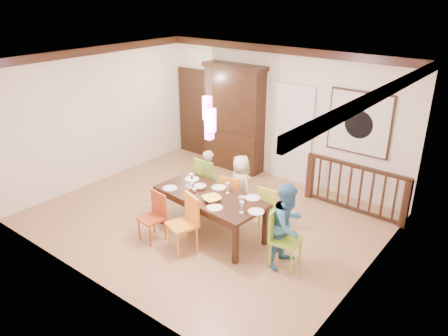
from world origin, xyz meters
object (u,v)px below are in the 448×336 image
Objects in this scene: chair_far_left at (212,179)px; person_far_left at (209,178)px; person_far_mid at (241,186)px; dining_table at (210,200)px; person_end_right at (288,225)px; china_hutch at (234,118)px; chair_end_right at (286,235)px; balustrade at (355,187)px.

person_far_left is (-0.07, 0.01, -0.01)m from chair_far_left.
person_far_left is at bearing 29.60° from person_far_mid.
dining_table is 0.87m from person_far_mid.
dining_table is at bearing 96.46° from person_end_right.
china_hutch is at bearing 124.45° from dining_table.
person_far_mid is 0.88× the size of person_end_right.
person_far_mid reaches higher than person_far_left.
chair_end_right is at bearing 4.08° from dining_table.
person_far_mid is at bearing 94.64° from dining_table.
person_far_mid reaches higher than chair_end_right.
balustrade is at bearing 60.08° from dining_table.
person_far_left is 0.97× the size of person_far_mid.
chair_far_left is at bearing 75.69° from person_end_right.
chair_end_right is (2.15, -0.81, -0.05)m from chair_far_left.
dining_table is 1.52× the size of person_end_right.
person_far_mid is at bearing -136.91° from balustrade.
person_end_right is at bearing -41.32° from china_hutch.
chair_far_left is 0.42× the size of china_hutch.
balustrade reaches higher than dining_table.
balustrade is (1.64, 2.33, -0.16)m from dining_table.
person_end_right is (3.00, -2.64, -0.54)m from china_hutch.
person_far_mid is (0.63, 0.09, 0.01)m from chair_far_left.
balustrade is 1.70× the size of person_far_mid.
person_end_right reaches higher than person_far_left.
china_hutch is 2.04× the size of person_far_mid.
dining_table is 1.78× the size of person_far_left.
chair_far_left is 2.25m from person_end_right.
person_end_right reaches higher than chair_far_left.
person_far_left is 0.86× the size of person_end_right.
person_end_right is at bearing 6.69° from dining_table.
china_hutch is at bearing 174.94° from balustrade.
chair_end_right is 1.77m from person_far_mid.
balustrade is at bearing -6.28° from china_hutch.
china_hutch reaches higher than balustrade.
person_far_left is at bearing -6.92° from chair_far_left.
chair_far_left is 2.30m from chair_end_right.
balustrade is at bearing -114.85° from person_far_mid.
china_hutch is at bearing -51.07° from person_far_left.
person_far_left is 0.71m from person_far_mid.
person_far_mid is (0.01, 0.87, -0.06)m from dining_table.
person_far_left is at bearing 75.96° from person_end_right.
balustrade is (2.26, 1.55, -0.09)m from chair_far_left.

